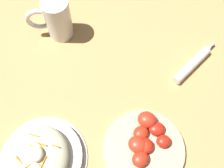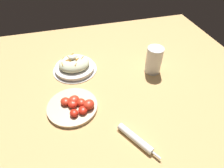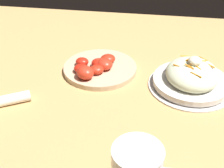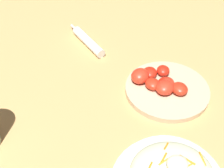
% 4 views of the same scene
% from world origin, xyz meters
% --- Properties ---
extents(ground_plane, '(1.43, 1.43, 0.00)m').
position_xyz_m(ground_plane, '(0.00, 0.00, 0.00)').
color(ground_plane, tan).
extents(napkin_roll, '(0.11, 0.17, 0.03)m').
position_xyz_m(napkin_roll, '(-0.04, -0.24, 0.01)').
color(napkin_roll, white).
rests_on(napkin_roll, ground_plane).
extents(tomato_plate, '(0.22, 0.22, 0.05)m').
position_xyz_m(tomato_plate, '(-0.24, -0.03, 0.02)').
color(tomato_plate, '#D1B28E').
rests_on(tomato_plate, ground_plane).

